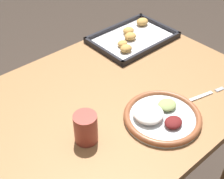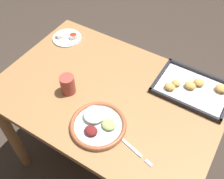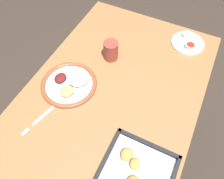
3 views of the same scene
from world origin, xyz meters
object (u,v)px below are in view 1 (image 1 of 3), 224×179
Objects in this scene: baking_tray at (132,37)px; drinking_cup at (86,128)px; fork at (196,98)px; dinner_plate at (161,116)px.

drinking_cup is (-0.50, -0.32, 0.04)m from baking_tray.
fork is 0.44m from baking_tray.
drinking_cup reaches higher than fork.
fork is 0.62× the size of baking_tray.
fork is at bearing -104.80° from baking_tray.
dinner_plate reaches higher than fork.
fork is at bearing -4.84° from dinner_plate.
baking_tray is 3.66× the size of drinking_cup.
dinner_plate is at bearing -123.86° from baking_tray.
drinking_cup is at bearing -147.40° from baking_tray.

